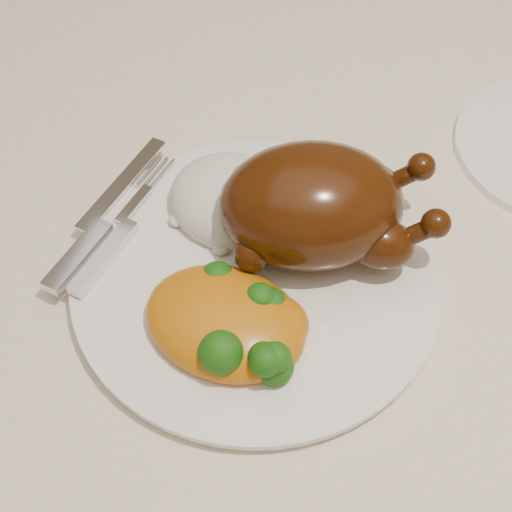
% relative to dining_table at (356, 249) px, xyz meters
% --- Properties ---
extents(floor, '(4.00, 4.00, 0.00)m').
position_rel_dining_table_xyz_m(floor, '(0.00, 0.00, -0.67)').
color(floor, '#53361C').
rests_on(floor, ground).
extents(dining_table, '(1.60, 0.90, 0.76)m').
position_rel_dining_table_xyz_m(dining_table, '(0.00, 0.00, 0.00)').
color(dining_table, brown).
rests_on(dining_table, floor).
extents(tablecloth, '(1.73, 1.03, 0.18)m').
position_rel_dining_table_xyz_m(tablecloth, '(0.00, 0.00, 0.07)').
color(tablecloth, beige).
rests_on(tablecloth, dining_table).
extents(dinner_plate, '(0.38, 0.38, 0.01)m').
position_rel_dining_table_xyz_m(dinner_plate, '(-0.07, -0.14, 0.11)').
color(dinner_plate, white).
rests_on(dinner_plate, tablecloth).
extents(roast_chicken, '(0.20, 0.16, 0.10)m').
position_rel_dining_table_xyz_m(roast_chicken, '(-0.03, -0.09, 0.16)').
color(roast_chicken, '#401B06').
rests_on(roast_chicken, dinner_plate).
extents(rice_mound, '(0.14, 0.13, 0.06)m').
position_rel_dining_table_xyz_m(rice_mound, '(-0.11, -0.08, 0.13)').
color(rice_mound, white).
rests_on(rice_mound, dinner_plate).
extents(mac_and_cheese, '(0.14, 0.12, 0.05)m').
position_rel_dining_table_xyz_m(mac_and_cheese, '(-0.06, -0.20, 0.13)').
color(mac_and_cheese, orange).
rests_on(mac_and_cheese, dinner_plate).
extents(cutlery, '(0.05, 0.19, 0.01)m').
position_rel_dining_table_xyz_m(cutlery, '(-0.20, -0.14, 0.12)').
color(cutlery, silver).
rests_on(cutlery, dinner_plate).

